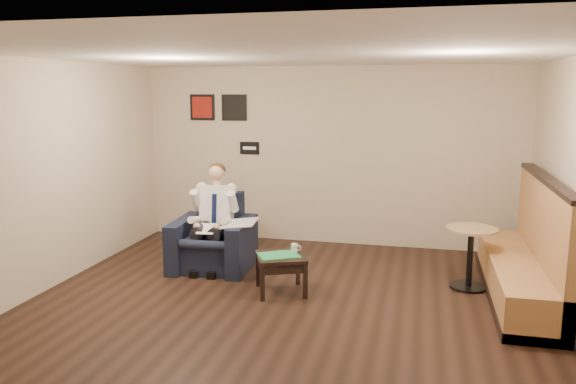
% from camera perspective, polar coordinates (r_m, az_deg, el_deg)
% --- Properties ---
extents(ground, '(6.00, 6.00, 0.00)m').
position_cam_1_polar(ground, '(6.37, -0.55, -12.10)').
color(ground, black).
rests_on(ground, ground).
extents(wall_back, '(6.00, 0.02, 2.80)m').
position_cam_1_polar(wall_back, '(8.89, 4.15, 3.65)').
color(wall_back, beige).
rests_on(wall_back, ground).
extents(wall_front, '(6.00, 0.02, 2.80)m').
position_cam_1_polar(wall_front, '(3.24, -13.77, -8.56)').
color(wall_front, beige).
rests_on(wall_front, ground).
extents(wall_left, '(0.02, 6.00, 2.80)m').
position_cam_1_polar(wall_left, '(7.31, -24.05, 1.32)').
color(wall_left, beige).
rests_on(wall_left, ground).
extents(ceiling, '(6.00, 6.00, 0.02)m').
position_cam_1_polar(ceiling, '(5.90, -0.60, 13.92)').
color(ceiling, white).
rests_on(ceiling, wall_back).
extents(seating_sign, '(0.32, 0.02, 0.20)m').
position_cam_1_polar(seating_sign, '(9.16, -3.93, 4.48)').
color(seating_sign, black).
rests_on(seating_sign, wall_back).
extents(art_print_left, '(0.42, 0.03, 0.42)m').
position_cam_1_polar(art_print_left, '(9.39, -8.69, 8.50)').
color(art_print_left, maroon).
rests_on(art_print_left, wall_back).
extents(art_print_right, '(0.42, 0.03, 0.42)m').
position_cam_1_polar(art_print_right, '(9.20, -5.48, 8.54)').
color(art_print_right, black).
rests_on(art_print_right, wall_back).
extents(armchair, '(1.09, 1.09, 1.00)m').
position_cam_1_polar(armchair, '(7.79, -7.66, -4.11)').
color(armchair, black).
rests_on(armchair, ground).
extents(seated_man, '(0.70, 1.01, 1.37)m').
position_cam_1_polar(seated_man, '(7.63, -8.00, -3.00)').
color(seated_man, silver).
rests_on(seated_man, armchair).
extents(lap_papers, '(0.27, 0.35, 0.01)m').
position_cam_1_polar(lap_papers, '(7.54, -8.24, -3.71)').
color(lap_papers, white).
rests_on(lap_papers, seated_man).
extents(newspaper, '(0.49, 0.59, 0.01)m').
position_cam_1_polar(newspaper, '(7.53, -4.91, -3.15)').
color(newspaper, silver).
rests_on(newspaper, armchair).
extents(side_table, '(0.75, 0.75, 0.47)m').
position_cam_1_polar(side_table, '(6.88, -0.73, -8.29)').
color(side_table, black).
rests_on(side_table, ground).
extents(green_folder, '(0.57, 0.52, 0.01)m').
position_cam_1_polar(green_folder, '(6.79, -0.98, -6.44)').
color(green_folder, green).
rests_on(green_folder, side_table).
extents(coffee_mug, '(0.11, 0.11, 0.10)m').
position_cam_1_polar(coffee_mug, '(6.94, 0.65, -5.67)').
color(coffee_mug, white).
rests_on(coffee_mug, side_table).
extents(smartphone, '(0.16, 0.10, 0.01)m').
position_cam_1_polar(smartphone, '(6.97, -0.51, -5.98)').
color(smartphone, black).
rests_on(smartphone, side_table).
extents(banquette, '(0.66, 2.77, 1.42)m').
position_cam_1_polar(banquette, '(7.13, 22.47, -4.44)').
color(banquette, '#AC7642').
rests_on(banquette, ground).
extents(cafe_table, '(0.66, 0.66, 0.77)m').
position_cam_1_polar(cafe_table, '(7.33, 17.99, -6.40)').
color(cafe_table, '#A28558').
rests_on(cafe_table, ground).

